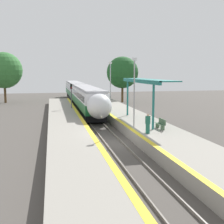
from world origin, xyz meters
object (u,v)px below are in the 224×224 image
lamppost_near (134,89)px  lamppost_mid (110,84)px  person_waiting (148,123)px  railway_signal (71,96)px  train (80,94)px  platform_bench (161,124)px

lamppost_near → lamppost_mid: same height
person_waiting → lamppost_near: 3.82m
railway_signal → lamppost_near: bearing=-73.2°
person_waiting → lamppost_mid: size_ratio=0.27×
lamppost_near → lamppost_mid: size_ratio=1.00×
railway_signal → lamppost_mid: size_ratio=0.69×
train → person_waiting: (2.63, -27.42, -0.41)m
railway_signal → lamppost_near: lamppost_near is taller
platform_bench → railway_signal: bearing=112.4°
person_waiting → lamppost_near: lamppost_near is taller
train → platform_bench: size_ratio=27.27×
platform_bench → person_waiting: 2.40m
train → railway_signal: railway_signal is taller
train → lamppost_mid: size_ratio=6.83×
train → lamppost_near: 24.90m
platform_bench → lamppost_near: lamppost_near is taller
lamppost_near → train: bearing=95.3°
train → platform_bench: train is taller
platform_bench → lamppost_near: 3.87m
train → person_waiting: bearing=-84.5°
lamppost_mid → railway_signal: bearing=133.6°
train → person_waiting: 27.55m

